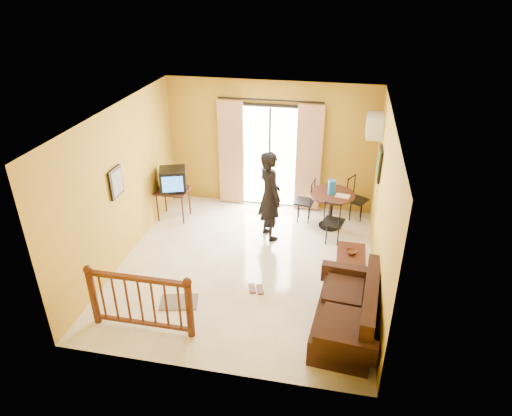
% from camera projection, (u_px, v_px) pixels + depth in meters
% --- Properties ---
extents(ground, '(5.00, 5.00, 0.00)m').
position_uv_depth(ground, '(246.00, 265.00, 8.31)').
color(ground, beige).
rests_on(ground, ground).
extents(room_shell, '(5.00, 5.00, 5.00)m').
position_uv_depth(room_shell, '(245.00, 180.00, 7.51)').
color(room_shell, white).
rests_on(room_shell, ground).
extents(balcony_door, '(2.25, 0.14, 2.46)m').
position_uv_depth(balcony_door, '(270.00, 156.00, 9.86)').
color(balcony_door, black).
rests_on(balcony_door, ground).
extents(tv_table, '(0.67, 0.56, 0.66)m').
position_uv_depth(tv_table, '(173.00, 193.00, 9.63)').
color(tv_table, black).
rests_on(tv_table, ground).
extents(television, '(0.66, 0.62, 0.48)m').
position_uv_depth(television, '(173.00, 180.00, 9.47)').
color(television, black).
rests_on(television, tv_table).
extents(picture_left, '(0.05, 0.42, 0.52)m').
position_uv_depth(picture_left, '(116.00, 182.00, 7.80)').
color(picture_left, black).
rests_on(picture_left, room_shell).
extents(dining_table, '(0.92, 0.92, 0.77)m').
position_uv_depth(dining_table, '(331.00, 200.00, 9.28)').
color(dining_table, black).
rests_on(dining_table, ground).
extents(water_jug, '(0.15, 0.15, 0.29)m').
position_uv_depth(water_jug, '(332.00, 187.00, 9.13)').
color(water_jug, blue).
rests_on(water_jug, dining_table).
extents(serving_tray, '(0.31, 0.23, 0.02)m').
position_uv_depth(serving_tray, '(343.00, 196.00, 9.07)').
color(serving_tray, white).
rests_on(serving_tray, dining_table).
extents(dining_chairs, '(1.58, 1.56, 0.95)m').
position_uv_depth(dining_chairs, '(330.00, 226.00, 9.55)').
color(dining_chairs, black).
rests_on(dining_chairs, ground).
extents(air_conditioner, '(0.31, 0.60, 0.40)m').
position_uv_depth(air_conditioner, '(375.00, 126.00, 8.63)').
color(air_conditioner, white).
rests_on(air_conditioner, room_shell).
extents(botanical_print, '(0.05, 0.50, 0.60)m').
position_uv_depth(botanical_print, '(379.00, 164.00, 8.28)').
color(botanical_print, black).
rests_on(botanical_print, room_shell).
extents(coffee_table, '(0.49, 0.88, 0.39)m').
position_uv_depth(coffee_table, '(350.00, 262.00, 7.94)').
color(coffee_table, black).
rests_on(coffee_table, ground).
extents(bowl, '(0.19, 0.19, 0.06)m').
position_uv_depth(bowl, '(351.00, 252.00, 7.93)').
color(bowl, '#592E1E').
rests_on(bowl, coffee_table).
extents(sofa, '(0.98, 1.87, 0.86)m').
position_uv_depth(sofa, '(350.00, 314.00, 6.66)').
color(sofa, black).
rests_on(sofa, ground).
extents(standing_person, '(0.74, 0.79, 1.81)m').
position_uv_depth(standing_person, '(270.00, 196.00, 8.79)').
color(standing_person, black).
rests_on(standing_person, ground).
extents(stair_balustrade, '(1.63, 0.13, 1.04)m').
position_uv_depth(stair_balustrade, '(140.00, 298.00, 6.60)').
color(stair_balustrade, '#471E0F').
rests_on(stair_balustrade, ground).
extents(doormat, '(0.68, 0.53, 0.02)m').
position_uv_depth(doormat, '(179.00, 302.00, 7.38)').
color(doormat, '#635A4F').
rests_on(doormat, ground).
extents(sandals, '(0.31, 0.27, 0.03)m').
position_uv_depth(sandals, '(256.00, 289.00, 7.67)').
color(sandals, '#592E1E').
rests_on(sandals, ground).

